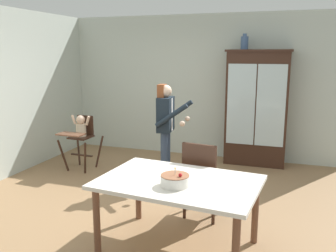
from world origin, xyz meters
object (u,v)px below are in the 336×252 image
object	(u,v)px
ceramic_vase	(245,42)
high_chair_with_toddler	(81,132)
china_cabinet	(257,108)
adult_person	(166,122)
dining_table	(179,188)
birthday_cake	(175,180)
dining_chair_far_side	(202,175)

from	to	relation	value
ceramic_vase	high_chair_with_toddler	bearing A→B (deg)	-152.93
china_cabinet	high_chair_with_toddler	size ratio (longest dim) A/B	2.16
china_cabinet	adult_person	world-z (taller)	china_cabinet
china_cabinet	ceramic_vase	world-z (taller)	ceramic_vase
ceramic_vase	adult_person	size ratio (longest dim) A/B	0.18
ceramic_vase	adult_person	distance (m)	2.10
dining_table	birthday_cake	bearing A→B (deg)	-85.65
ceramic_vase	high_chair_with_toddler	xyz separation A→B (m)	(-2.54, -1.30, -1.51)
high_chair_with_toddler	adult_person	xyz separation A→B (m)	(1.60, -0.14, 0.31)
china_cabinet	birthday_cake	size ratio (longest dim) A/B	7.31
dining_table	dining_chair_far_side	world-z (taller)	dining_chair_far_side
adult_person	birthday_cake	size ratio (longest dim) A/B	5.47
adult_person	dining_table	world-z (taller)	adult_person
china_cabinet	birthday_cake	xyz separation A→B (m)	(-0.44, -3.38, -0.23)
china_cabinet	adult_person	distance (m)	1.88
ceramic_vase	high_chair_with_toddler	size ratio (longest dim) A/B	0.28
dining_table	birthday_cake	xyz separation A→B (m)	(0.01, -0.15, 0.14)
birthday_cake	high_chair_with_toddler	bearing A→B (deg)	138.60
adult_person	china_cabinet	bearing A→B (deg)	-44.98
dining_table	dining_chair_far_side	xyz separation A→B (m)	(0.06, 0.74, -0.10)
dining_table	dining_chair_far_side	distance (m)	0.75
ceramic_vase	adult_person	xyz separation A→B (m)	(-0.95, -1.44, -1.20)
ceramic_vase	china_cabinet	bearing A→B (deg)	-0.82
adult_person	dining_chair_far_side	size ratio (longest dim) A/B	1.59
ceramic_vase	birthday_cake	world-z (taller)	ceramic_vase
high_chair_with_toddler	dining_chair_far_side	size ratio (longest dim) A/B	0.99
birthday_cake	dining_chair_far_side	bearing A→B (deg)	86.69
adult_person	birthday_cake	world-z (taller)	adult_person
adult_person	high_chair_with_toddler	bearing A→B (deg)	79.78
high_chair_with_toddler	birthday_cake	xyz separation A→B (m)	(2.36, -2.08, 0.14)
high_chair_with_toddler	dining_table	bearing A→B (deg)	-36.88
ceramic_vase	adult_person	world-z (taller)	ceramic_vase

